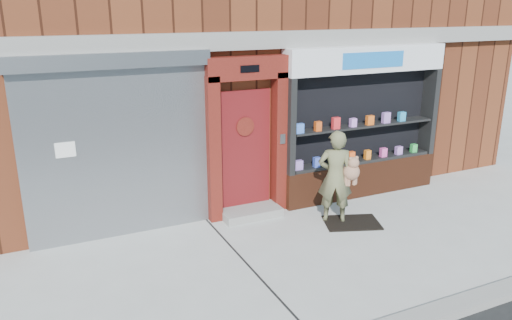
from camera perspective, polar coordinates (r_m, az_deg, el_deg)
ground at (r=8.27m, az=9.20°, el=-9.72°), size 80.00×80.00×0.00m
curb at (r=6.83m, az=19.77°, el=-16.25°), size 60.00×0.30×0.12m
shutter_bay at (r=8.31m, az=-15.60°, el=2.65°), size 3.10×0.30×3.04m
red_door_bay at (r=8.94m, az=-1.06°, el=2.55°), size 1.52×0.58×2.90m
pharmacy_bay at (r=10.17m, az=12.02°, el=3.48°), size 3.50×0.41×3.00m
woman at (r=8.90m, az=9.19°, el=-1.84°), size 0.78×0.65×1.68m
doormat at (r=9.14m, az=10.88°, el=-7.04°), size 1.14×0.96×0.02m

